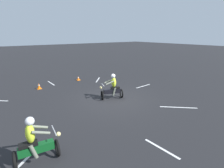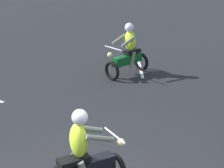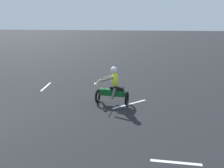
{
  "view_description": "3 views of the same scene",
  "coord_description": "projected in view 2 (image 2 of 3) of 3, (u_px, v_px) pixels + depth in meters",
  "views": [
    {
      "loc": [
        -8.49,
        6.38,
        4.12
      ],
      "look_at": [
        0.13,
        -0.01,
        1.0
      ],
      "focal_mm": 28.0,
      "sensor_mm": 36.0,
      "label": 1
    },
    {
      "loc": [
        4.67,
        -4.87,
        4.63
      ],
      "look_at": [
        -1.49,
        2.72,
        0.9
      ],
      "focal_mm": 70.0,
      "sensor_mm": 36.0,
      "label": 2
    },
    {
      "loc": [
        5.72,
        6.47,
        3.61
      ],
      "look_at": [
        -3.11,
        5.45,
        0.9
      ],
      "focal_mm": 35.0,
      "sensor_mm": 36.0,
      "label": 3
    }
  ],
  "objects": [
    {
      "name": "lane_stripe_nw",
      "position": [
        140.0,
        69.0,
        14.3
      ],
      "size": [
        1.24,
        1.43,
        0.01
      ],
      "primitive_type": "cube",
      "rotation": [
        0.0,
        0.0,
        3.85
      ],
      "color": "silver",
      "rests_on": "ground"
    },
    {
      "name": "motorcycle_rider_foreground",
      "position": [
        83.0,
        158.0,
        7.58
      ],
      "size": [
        1.07,
        1.55,
        1.66
      ],
      "rotation": [
        0.0,
        0.0,
        5.92
      ],
      "color": "black",
      "rests_on": "ground"
    },
    {
      "name": "motorcycle_rider_background",
      "position": [
        128.0,
        53.0,
        13.49
      ],
      "size": [
        0.81,
        1.55,
        1.66
      ],
      "rotation": [
        0.0,
        0.0,
        3.02
      ],
      "color": "black",
      "rests_on": "ground"
    }
  ]
}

